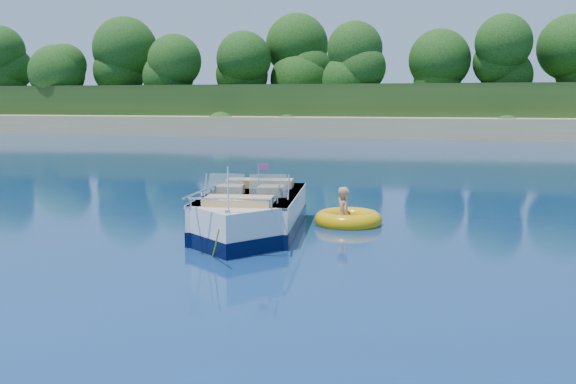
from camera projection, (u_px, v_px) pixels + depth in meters
name	position (u px, v px, depth m)	size (l,w,h in m)	color
ground	(185.00, 237.00, 12.92)	(160.00, 160.00, 0.00)	#091E43
shoreline	(410.00, 116.00, 73.86)	(170.00, 59.00, 6.00)	tan
treeline	(392.00, 65.00, 51.40)	(150.00, 7.12, 8.19)	black
motorboat	(250.00, 217.00, 13.16)	(2.42, 5.42, 1.81)	white
tow_tube	(348.00, 220.00, 14.21)	(1.82, 1.82, 0.40)	#E1A207
boy	(343.00, 225.00, 14.16)	(0.51, 0.33, 1.40)	tan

